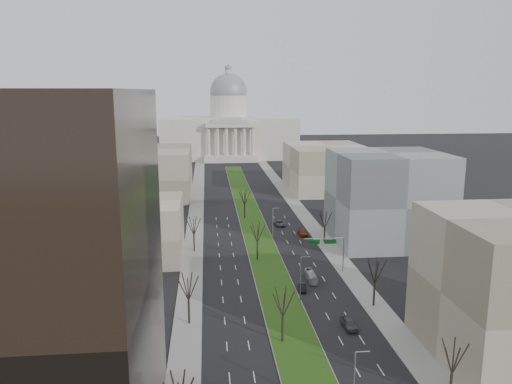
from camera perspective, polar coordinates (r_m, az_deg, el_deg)
ground at (r=158.93m, az=-0.59°, el=-3.01°), size 600.00×600.00×0.00m
median at (r=157.93m, az=-0.56°, el=-3.07°), size 8.00×222.03×0.20m
sidewalk_left at (r=134.33m, az=-7.13°, el=-5.80°), size 5.00×330.00×0.15m
sidewalk_right at (r=137.82m, az=7.64°, el=-5.37°), size 5.00×330.00×0.15m
capitol at (r=304.06m, az=-3.12°, el=7.05°), size 80.00×46.00×55.00m
building_beige_left at (r=124.26m, az=-14.50°, el=-4.19°), size 26.00×22.00×14.00m
building_grey_right at (r=136.85m, az=14.80°, el=-0.62°), size 28.00×26.00×24.00m
building_far_left at (r=196.87m, az=-11.86°, el=2.25°), size 30.00×40.00×18.00m
building_far_right at (r=206.43m, az=8.01°, el=2.80°), size 30.00×40.00×18.00m
tree_left_mid at (r=87.71m, az=-7.76°, el=-10.59°), size 5.40×5.40×9.72m
tree_left_far at (r=125.71m, az=-7.14°, el=-3.80°), size 5.28×5.28×9.50m
tree_right_near at (r=71.41m, az=21.63°, el=-17.02°), size 5.16×5.16×9.29m
tree_right_mid at (r=96.35m, az=13.48°, el=-8.65°), size 5.52×5.52×9.94m
tree_right_far at (r=133.21m, az=7.88°, el=-3.08°), size 5.04×5.04×9.07m
tree_median_a at (r=81.11m, az=3.10°, el=-12.39°), size 5.40×5.40×9.72m
tree_median_b at (r=118.49m, az=0.16°, el=-4.58°), size 5.40×5.40×9.72m
tree_median_c at (r=157.16m, az=-1.32°, el=-0.56°), size 5.40×5.40×9.72m
streetlamp_median_a at (r=66.05m, az=11.19°, el=-20.75°), size 1.90×0.20×9.16m
streetlamp_median_b at (r=96.52m, az=5.14°, el=-9.82°), size 1.90×0.20×9.16m
streetlamp_median_c at (r=134.08m, az=1.96°, el=-3.64°), size 1.90×0.20×9.16m
mast_arm_signs at (r=111.97m, az=8.64°, el=-6.16°), size 9.12×0.24×8.09m
car_grey_near at (r=89.47m, az=10.59°, el=-14.53°), size 2.23×5.08×1.70m
car_black at (r=103.51m, az=5.30°, el=-10.78°), size 1.96×4.24×1.34m
car_red at (r=141.01m, az=5.35°, el=-4.62°), size 2.37×5.59×1.61m
car_grey_far at (r=150.22m, az=2.67°, el=-3.59°), size 3.28×5.76×1.51m
box_van at (r=108.56m, az=6.32°, el=-9.56°), size 1.64×6.78×1.88m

